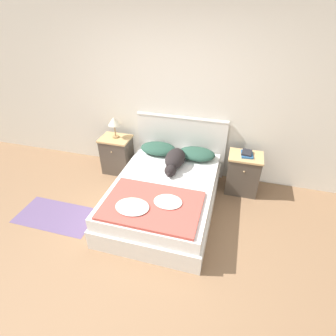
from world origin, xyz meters
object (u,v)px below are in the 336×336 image
object	(u,v)px
nightstand_right	(243,173)
book_stack	(247,154)
pillow_right	(197,154)
table_lamp	(114,122)
nightstand_left	(117,155)
pillow_left	(158,148)
bed	(164,195)
dog	(175,160)

from	to	relation	value
nightstand_right	book_stack	xyz separation A→B (m)	(0.00, 0.02, 0.34)
pillow_right	table_lamp	bearing A→B (deg)	179.54
nightstand_left	pillow_left	bearing A→B (deg)	1.35
bed	table_lamp	size ratio (longest dim) A/B	5.52
pillow_left	nightstand_left	bearing A→B (deg)	-178.65
book_stack	table_lamp	size ratio (longest dim) A/B	0.68
dog	table_lamp	size ratio (longest dim) A/B	2.00
pillow_right	dog	bearing A→B (deg)	-130.10
nightstand_right	dog	xyz separation A→B (m)	(-1.00, -0.30, 0.25)
pillow_right	bed	bearing A→B (deg)	-113.05
nightstand_left	book_stack	bearing A→B (deg)	0.47
nightstand_left	table_lamp	distance (m)	0.59
bed	pillow_right	xyz separation A→B (m)	(0.31, 0.73, 0.31)
pillow_right	dog	xyz separation A→B (m)	(-0.27, -0.32, 0.03)
bed	dog	size ratio (longest dim) A/B	2.76
nightstand_right	dog	distance (m)	1.07
dog	table_lamp	world-z (taller)	table_lamp
nightstand_left	pillow_right	xyz separation A→B (m)	(1.35, 0.02, 0.22)
dog	book_stack	xyz separation A→B (m)	(1.00, 0.32, 0.09)
pillow_left	dog	world-z (taller)	dog
nightstand_left	pillow_right	bearing A→B (deg)	0.73
nightstand_right	dog	size ratio (longest dim) A/B	0.91
bed	dog	xyz separation A→B (m)	(0.04, 0.41, 0.35)
bed	pillow_right	world-z (taller)	pillow_right
table_lamp	dog	bearing A→B (deg)	-16.89
nightstand_right	pillow_left	world-z (taller)	nightstand_right
nightstand_right	table_lamp	distance (m)	2.16
dog	table_lamp	distance (m)	1.18
bed	table_lamp	distance (m)	1.44
dog	book_stack	bearing A→B (deg)	17.59
bed	nightstand_right	size ratio (longest dim) A/B	3.03
pillow_left	nightstand_right	bearing A→B (deg)	-0.73
bed	book_stack	xyz separation A→B (m)	(1.04, 0.73, 0.43)
pillow_left	bed	bearing A→B (deg)	-66.95
bed	nightstand_right	bearing A→B (deg)	34.32
table_lamp	pillow_left	bearing A→B (deg)	-0.84
bed	book_stack	distance (m)	1.34
nightstand_left	book_stack	distance (m)	2.11
pillow_left	pillow_right	xyz separation A→B (m)	(0.62, 0.00, 0.00)
pillow_right	book_stack	bearing A→B (deg)	-0.02
table_lamp	nightstand_right	bearing A→B (deg)	-0.77
nightstand_right	dog	bearing A→B (deg)	-163.24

